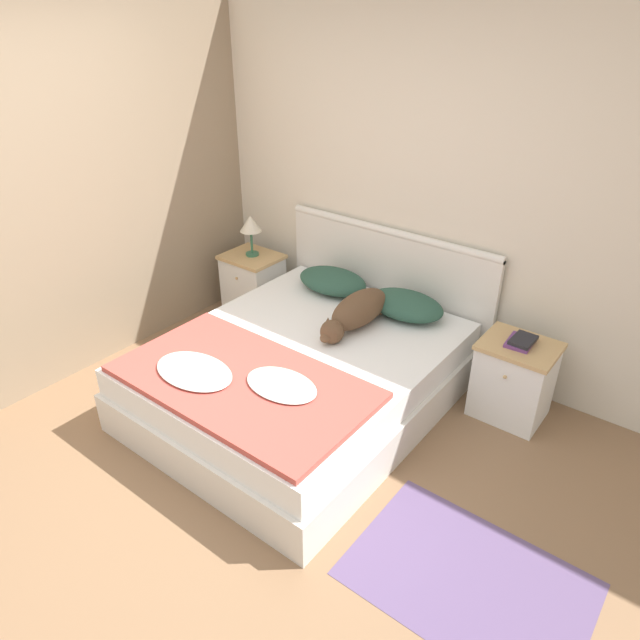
# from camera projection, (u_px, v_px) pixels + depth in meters

# --- Properties ---
(ground_plane) EXTENTS (16.00, 16.00, 0.00)m
(ground_plane) POSITION_uv_depth(u_px,v_px,m) (190.00, 493.00, 3.21)
(ground_plane) COLOR #896647
(wall_back) EXTENTS (9.00, 0.06, 2.55)m
(wall_back) POSITION_uv_depth(u_px,v_px,m) (400.00, 184.00, 4.05)
(wall_back) COLOR beige
(wall_back) RESTS_ON ground_plane
(wall_side_left) EXTENTS (0.06, 3.10, 2.55)m
(wall_side_left) POSITION_uv_depth(u_px,v_px,m) (134.00, 179.00, 4.16)
(wall_side_left) COLOR gray
(wall_side_left) RESTS_ON ground_plane
(bed) EXTENTS (1.68, 2.03, 0.46)m
(bed) POSITION_uv_depth(u_px,v_px,m) (301.00, 375.00, 3.81)
(bed) COLOR silver
(bed) RESTS_ON ground_plane
(headboard) EXTENTS (1.76, 0.06, 0.97)m
(headboard) POSITION_uv_depth(u_px,v_px,m) (386.00, 285.00, 4.39)
(headboard) COLOR silver
(headboard) RESTS_ON ground_plane
(nightstand_left) EXTENTS (0.47, 0.40, 0.54)m
(nightstand_left) POSITION_uv_depth(u_px,v_px,m) (253.00, 284.00, 4.93)
(nightstand_left) COLOR white
(nightstand_left) RESTS_ON ground_plane
(nightstand_right) EXTENTS (0.47, 0.40, 0.54)m
(nightstand_right) POSITION_uv_depth(u_px,v_px,m) (513.00, 380.00, 3.69)
(nightstand_right) COLOR white
(nightstand_right) RESTS_ON ground_plane
(pillow_left) EXTENTS (0.57, 0.38, 0.16)m
(pillow_left) POSITION_uv_depth(u_px,v_px,m) (333.00, 281.00, 4.36)
(pillow_left) COLOR #284C3D
(pillow_left) RESTS_ON bed
(pillow_right) EXTENTS (0.57, 0.38, 0.16)m
(pillow_right) POSITION_uv_depth(u_px,v_px,m) (405.00, 305.00, 4.02)
(pillow_right) COLOR #284C3D
(pillow_right) RESTS_ON bed
(quilt) EXTENTS (1.53, 0.85, 0.07)m
(quilt) POSITION_uv_depth(u_px,v_px,m) (240.00, 381.00, 3.31)
(quilt) COLOR #BC4C42
(quilt) RESTS_ON bed
(dog) EXTENTS (0.25, 0.78, 0.23)m
(dog) POSITION_uv_depth(u_px,v_px,m) (357.00, 311.00, 3.88)
(dog) COLOR brown
(dog) RESTS_ON bed
(book_stack) EXTENTS (0.16, 0.21, 0.04)m
(book_stack) POSITION_uv_depth(u_px,v_px,m) (521.00, 341.00, 3.55)
(book_stack) COLOR #703D7F
(book_stack) RESTS_ON nightstand_right
(table_lamp) EXTENTS (0.18, 0.18, 0.34)m
(table_lamp) POSITION_uv_depth(u_px,v_px,m) (251.00, 225.00, 4.67)
(table_lamp) COLOR #336B4C
(table_lamp) RESTS_ON nightstand_left
(rug) EXTENTS (1.10, 0.78, 0.00)m
(rug) POSITION_uv_depth(u_px,v_px,m) (467.00, 579.00, 2.73)
(rug) COLOR #604C75
(rug) RESTS_ON ground_plane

